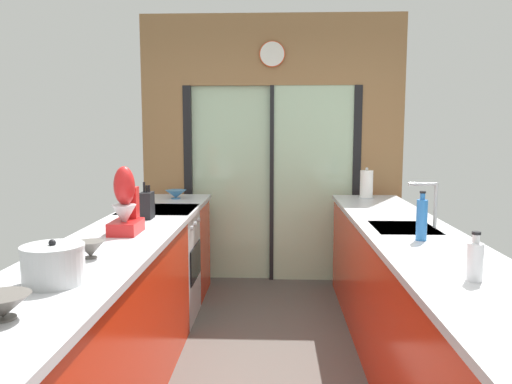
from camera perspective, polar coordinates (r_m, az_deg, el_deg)
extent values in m
cube|color=#4C4742|center=(3.72, 1.50, -17.96)|extent=(5.04, 7.60, 0.02)
cube|color=olive|center=(5.23, 1.84, 15.75)|extent=(2.64, 0.08, 0.70)
cube|color=#B2D1AD|center=(5.24, -2.81, 0.91)|extent=(0.80, 0.02, 2.00)
cube|color=#B2D1AD|center=(5.19, 6.42, 0.82)|extent=(0.80, 0.02, 2.00)
cube|color=black|center=(5.27, -7.60, 0.90)|extent=(0.08, 0.10, 2.00)
cube|color=black|center=(5.26, 11.19, 0.82)|extent=(0.08, 0.10, 2.00)
cube|color=black|center=(5.20, 1.79, 0.87)|extent=(0.04, 0.10, 2.00)
cube|color=olive|center=(5.32, -10.25, 0.91)|extent=(0.42, 0.08, 2.00)
cube|color=olive|center=(5.31, 13.86, 0.80)|extent=(0.42, 0.08, 2.00)
cylinder|color=white|center=(5.16, 1.84, 15.30)|extent=(0.24, 0.03, 0.24)
torus|color=#DB4C23|center=(5.16, 1.84, 15.30)|extent=(0.26, 0.02, 0.26)
cube|color=red|center=(2.85, -18.17, -16.51)|extent=(0.58, 2.55, 0.88)
cube|color=red|center=(4.87, -9.13, -6.34)|extent=(0.58, 0.65, 0.88)
cube|color=#BCBCC1|center=(3.28, -14.69, -4.83)|extent=(0.62, 3.80, 0.04)
cube|color=red|center=(3.38, 17.46, -12.66)|extent=(0.58, 3.80, 0.88)
cube|color=#BCBCC1|center=(3.26, 17.77, -5.02)|extent=(0.62, 3.80, 0.04)
cube|color=#B7BABC|center=(3.49, 16.35, -4.25)|extent=(0.40, 0.48, 0.05)
cylinder|color=#B7BABC|center=(3.52, 19.61, -1.41)|extent=(0.02, 0.02, 0.30)
cylinder|color=#B7BABC|center=(3.47, 18.29, 0.86)|extent=(0.18, 0.02, 0.02)
cube|color=#B7BABC|center=(4.28, -10.78, -8.26)|extent=(0.58, 0.60, 0.88)
cube|color=black|center=(4.21, -6.84, -7.87)|extent=(0.01, 0.48, 0.28)
cube|color=black|center=(4.18, -10.93, -2.10)|extent=(0.58, 0.60, 0.03)
cylinder|color=#B7BABC|center=(3.97, -7.25, -4.07)|extent=(0.02, 0.04, 0.04)
cylinder|color=#B7BABC|center=(4.14, -6.84, -3.59)|extent=(0.02, 0.04, 0.04)
cylinder|color=#B7BABC|center=(4.32, -6.46, -3.15)|extent=(0.02, 0.04, 0.04)
cylinder|color=#514C47|center=(1.98, -26.63, -12.62)|extent=(0.09, 0.09, 0.01)
cone|color=#514C47|center=(1.96, -26.70, -11.43)|extent=(0.19, 0.19, 0.08)
cylinder|color=#514C47|center=(2.69, -18.15, -7.03)|extent=(0.06, 0.06, 0.01)
cone|color=#514C47|center=(2.68, -18.19, -6.13)|extent=(0.14, 0.14, 0.08)
cylinder|color=teal|center=(4.77, -9.03, -0.70)|extent=(0.09, 0.09, 0.01)
cone|color=teal|center=(4.76, -9.04, -0.22)|extent=(0.19, 0.19, 0.07)
cube|color=black|center=(3.73, -12.20, -1.50)|extent=(0.08, 0.14, 0.19)
cylinder|color=black|center=(3.72, -12.52, 0.47)|extent=(0.02, 0.02, 0.08)
cylinder|color=black|center=(3.72, -12.25, 0.29)|extent=(0.02, 0.02, 0.06)
cylinder|color=black|center=(3.71, -11.98, 0.29)|extent=(0.02, 0.02, 0.06)
cube|color=red|center=(3.25, -14.46, -3.86)|extent=(0.17, 0.26, 0.08)
cube|color=red|center=(3.32, -14.04, -1.16)|extent=(0.10, 0.08, 0.20)
ellipsoid|color=red|center=(3.20, -14.65, 0.68)|extent=(0.13, 0.12, 0.24)
cone|color=#B7BABC|center=(3.21, -14.65, -2.55)|extent=(0.15, 0.15, 0.13)
cylinder|color=#B7BABC|center=(2.30, -21.90, -7.75)|extent=(0.25, 0.25, 0.15)
cylinder|color=#B7BABC|center=(2.28, -22.00, -5.74)|extent=(0.26, 0.26, 0.01)
sphere|color=black|center=(2.27, -22.02, -5.34)|extent=(0.03, 0.03, 0.03)
cylinder|color=silver|center=(2.36, 23.47, -7.28)|extent=(0.07, 0.07, 0.16)
cylinder|color=silver|center=(2.34, 23.59, -4.86)|extent=(0.03, 0.03, 0.04)
cylinder|color=black|center=(2.34, 23.63, -4.26)|extent=(0.04, 0.04, 0.01)
cylinder|color=#286BB7|center=(3.09, 18.20, -3.04)|extent=(0.06, 0.06, 0.24)
cylinder|color=#286BB7|center=(3.07, 18.30, -0.48)|extent=(0.03, 0.03, 0.04)
cylinder|color=black|center=(3.07, 18.32, -0.01)|extent=(0.03, 0.03, 0.01)
cylinder|color=#B7BABC|center=(4.85, 12.32, -0.63)|extent=(0.14, 0.14, 0.01)
cylinder|color=white|center=(4.83, 12.36, 0.91)|extent=(0.12, 0.12, 0.25)
sphere|color=#B7BABC|center=(4.82, 12.41, 2.57)|extent=(0.03, 0.03, 0.03)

